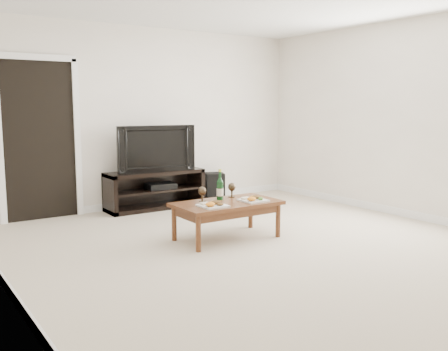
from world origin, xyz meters
TOP-DOWN VIEW (x-y plane):
  - floor at (0.00, 0.00)m, footprint 5.50×5.50m
  - back_wall at (0.00, 2.77)m, footprint 5.00×0.04m
  - doorway at (-1.55, 2.73)m, footprint 0.90×0.02m
  - media_console at (-0.03, 2.50)m, footprint 1.43×0.45m
  - television at (-0.03, 2.50)m, footprint 1.15×0.28m
  - av_receiver at (0.06, 2.48)m, footprint 0.43×0.34m
  - subwoofer at (1.04, 2.57)m, footprint 0.37×0.37m
  - coffee_table at (-0.11, 0.55)m, footprint 1.18×0.65m
  - plate_left at (-0.38, 0.42)m, footprint 0.27×0.27m
  - plate_right at (0.16, 0.42)m, footprint 0.27×0.27m
  - wine_bottle at (-0.10, 0.71)m, footprint 0.07×0.07m
  - goblet_left at (-0.33, 0.72)m, footprint 0.09×0.09m
  - goblet_right at (0.10, 0.76)m, footprint 0.09×0.09m

SIDE VIEW (x-z plane):
  - floor at x=0.00m, z-range 0.00..0.00m
  - coffee_table at x=-0.11m, z-range 0.00..0.42m
  - subwoofer at x=1.04m, z-range 0.00..0.43m
  - media_console at x=-0.03m, z-range 0.00..0.55m
  - av_receiver at x=0.06m, z-range 0.29..0.36m
  - plate_left at x=-0.38m, z-range 0.42..0.49m
  - plate_right at x=0.16m, z-range 0.42..0.49m
  - goblet_left at x=-0.33m, z-range 0.42..0.59m
  - goblet_right at x=0.10m, z-range 0.42..0.59m
  - wine_bottle at x=-0.10m, z-range 0.42..0.77m
  - television at x=-0.03m, z-range 0.55..1.21m
  - doorway at x=-1.55m, z-range 0.00..2.05m
  - back_wall at x=0.00m, z-range 0.00..2.60m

